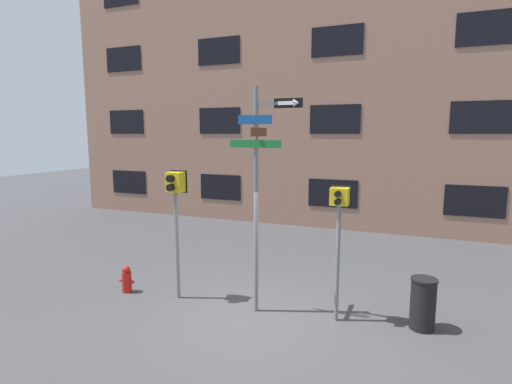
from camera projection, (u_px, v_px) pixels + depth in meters
ground_plane at (250, 320)px, 7.92m from camera, size 60.00×60.00×0.00m
building_facade at (337, 82)px, 14.91m from camera, size 24.00×0.64×11.17m
street_sign_pole at (259, 181)px, 7.89m from camera, size 1.47×0.82×4.56m
pedestrian_signal_left at (176, 198)px, 8.64m from camera, size 0.41×0.40×2.87m
pedestrian_signal_right at (339, 217)px, 7.59m from camera, size 0.40×0.40×2.68m
fire_hydrant at (127, 279)px, 9.26m from camera, size 0.38×0.22×0.62m
trash_bin at (423, 304)px, 7.48m from camera, size 0.49×0.49×0.99m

